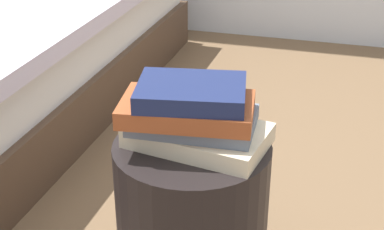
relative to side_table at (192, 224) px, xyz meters
name	(u,v)px	position (x,y,z in m)	size (l,w,h in m)	color
side_table	(192,224)	(0.00, 0.00, 0.00)	(0.35, 0.35, 0.43)	black
book_cream	(198,135)	(0.01, 0.01, 0.23)	(0.30, 0.18, 0.04)	beige
book_slate	(192,120)	(0.00, 0.01, 0.27)	(0.27, 0.17, 0.03)	slate
book_rust	(187,109)	(-0.01, -0.01, 0.31)	(0.28, 0.16, 0.04)	#994723
book_navy	(189,92)	(0.00, -0.01, 0.34)	(0.23, 0.16, 0.04)	#19234C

